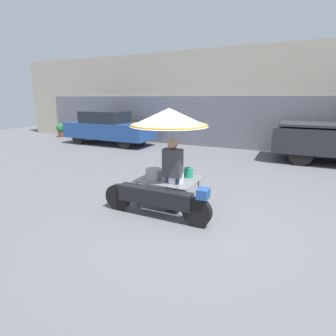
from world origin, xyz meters
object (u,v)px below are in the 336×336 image
object	(u,v)px
vendor_motorcycle_cart	(167,136)
potted_plant	(61,129)
vendor_person	(173,172)
parked_car	(108,128)

from	to	relation	value
vendor_motorcycle_cart	potted_plant	size ratio (longest dim) A/B	2.82
potted_plant	vendor_person	bearing A→B (deg)	-33.10
vendor_person	potted_plant	bearing A→B (deg)	146.90
vendor_person	vendor_motorcycle_cart	bearing A→B (deg)	142.36
parked_car	potted_plant	bearing A→B (deg)	168.66
vendor_motorcycle_cart	potted_plant	distance (m)	12.53
vendor_motorcycle_cart	potted_plant	xyz separation A→B (m)	(-10.47, 6.80, -1.11)
parked_car	potted_plant	xyz separation A→B (m)	(-4.26, 0.85, -0.39)
vendor_motorcycle_cart	vendor_person	world-z (taller)	vendor_motorcycle_cart
vendor_person	potted_plant	world-z (taller)	vendor_person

